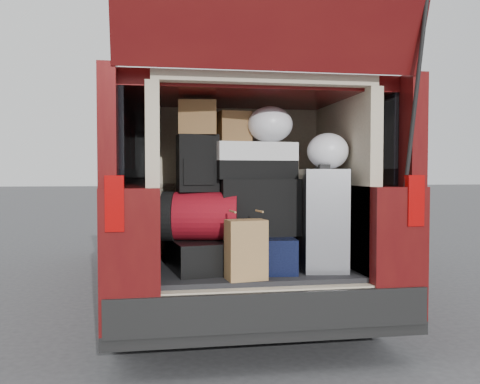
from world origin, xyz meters
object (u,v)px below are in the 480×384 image
object	(u,v)px
navy_hardshell	(260,253)
kraft_bag	(246,250)
black_hardshell	(200,255)
red_duffel	(200,216)
black_soft_case	(258,207)
twotone_duffel	(253,161)
silver_roller	(322,219)
backpack	(197,163)

from	to	relation	value
navy_hardshell	kraft_bag	xyz separation A→B (m)	(-0.14, -0.29, 0.07)
black_hardshell	red_duffel	world-z (taller)	red_duffel
black_hardshell	kraft_bag	bearing A→B (deg)	-61.34
black_soft_case	twotone_duffel	bearing A→B (deg)	131.27
kraft_bag	twotone_duffel	distance (m)	0.67
silver_roller	red_duffel	size ratio (longest dim) A/B	1.38
backpack	red_duffel	bearing A→B (deg)	-67.99
navy_hardshell	twotone_duffel	size ratio (longest dim) A/B	0.94
black_soft_case	backpack	size ratio (longest dim) A/B	1.40
silver_roller	backpack	world-z (taller)	backpack
backpack	twotone_duffel	distance (m)	0.38
black_hardshell	navy_hardshell	xyz separation A→B (m)	(0.39, -0.02, 0.01)
kraft_bag	silver_roller	bearing A→B (deg)	16.36
navy_hardshell	kraft_bag	world-z (taller)	kraft_bag
backpack	twotone_duffel	world-z (taller)	backpack
black_hardshell	silver_roller	bearing A→B (deg)	-13.35
kraft_bag	black_soft_case	world-z (taller)	black_soft_case
black_hardshell	twotone_duffel	xyz separation A→B (m)	(0.36, 0.07, 0.61)
black_hardshell	silver_roller	size ratio (longest dim) A/B	0.76
backpack	navy_hardshell	bearing A→B (deg)	-13.17
silver_roller	black_soft_case	bearing A→B (deg)	175.10
navy_hardshell	red_duffel	size ratio (longest dim) A/B	1.06
kraft_bag	backpack	distance (m)	0.67
navy_hardshell	black_soft_case	distance (m)	0.30
silver_roller	backpack	size ratio (longest dim) A/B	1.78
navy_hardshell	silver_roller	size ratio (longest dim) A/B	0.77
black_hardshell	black_soft_case	xyz separation A→B (m)	(0.39, 0.04, 0.31)
navy_hardshell	twotone_duffel	bearing A→B (deg)	113.03
black_hardshell	red_duffel	size ratio (longest dim) A/B	1.05
navy_hardshell	backpack	size ratio (longest dim) A/B	1.38
red_duffel	twotone_duffel	size ratio (longest dim) A/B	0.89
black_hardshell	navy_hardshell	size ratio (longest dim) A/B	0.98
black_hardshell	backpack	size ratio (longest dim) A/B	1.35
red_duffel	black_soft_case	xyz separation A→B (m)	(0.39, 0.04, 0.05)
kraft_bag	navy_hardshell	bearing A→B (deg)	55.13
red_duffel	silver_roller	bearing A→B (deg)	6.85
navy_hardshell	kraft_bag	distance (m)	0.33
navy_hardshell	silver_roller	world-z (taller)	silver_roller
red_duffel	backpack	world-z (taller)	backpack
black_hardshell	red_duffel	xyz separation A→B (m)	(0.00, 0.00, 0.25)
black_soft_case	red_duffel	bearing A→B (deg)	-176.46
black_hardshell	kraft_bag	size ratio (longest dim) A/B	1.40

